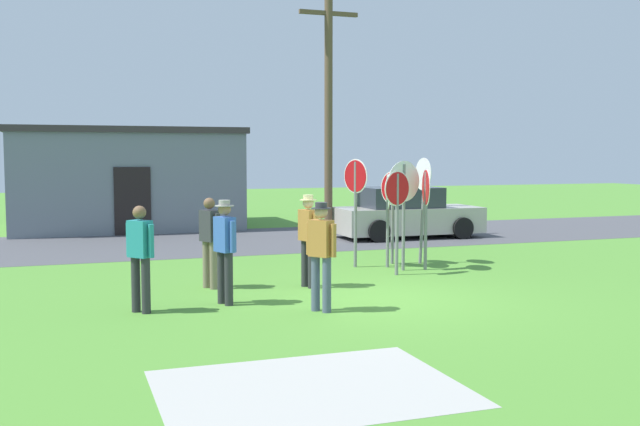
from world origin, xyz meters
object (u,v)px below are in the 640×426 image
object	(u,v)px
stop_sign_rear_left	(355,193)
person_with_sunhat	(321,250)
stop_sign_center_cluster	(426,201)
stop_sign_low_front	(404,195)
person_in_dark_shirt	(225,246)
person_near_signs	(140,253)
person_on_left	(308,235)
stop_sign_rear_right	(388,204)
stop_sign_tallest	(397,204)
parked_car_on_street	(406,215)
stop_sign_leaning_right	(423,192)
utility_pole	(328,111)
stop_sign_nearest	(392,201)
person_holding_notes	(210,238)

from	to	relation	value
stop_sign_rear_left	person_with_sunhat	xyz separation A→B (m)	(-2.24, -4.08, -0.65)
stop_sign_center_cluster	stop_sign_low_front	bearing A→B (deg)	174.28
stop_sign_rear_left	person_in_dark_shirt	bearing A→B (deg)	-139.58
stop_sign_rear_left	person_near_signs	world-z (taller)	stop_sign_rear_left
person_on_left	stop_sign_rear_right	bearing A→B (deg)	35.70
stop_sign_tallest	person_with_sunhat	world-z (taller)	stop_sign_tallest
parked_car_on_street	person_with_sunhat	xyz separation A→B (m)	(-5.88, -8.96, 0.30)
person_on_left	stop_sign_leaning_right	bearing A→B (deg)	30.30
utility_pole	stop_sign_leaning_right	xyz separation A→B (m)	(0.24, -5.61, -2.14)
stop_sign_leaning_right	person_with_sunhat	size ratio (longest dim) A/B	1.39
stop_sign_nearest	stop_sign_center_cluster	xyz separation A→B (m)	(0.31, -1.02, 0.06)
stop_sign_rear_left	person_on_left	xyz separation A→B (m)	(-1.76, -2.00, -0.65)
stop_sign_low_front	person_near_signs	distance (m)	6.28
stop_sign_low_front	person_on_left	distance (m)	2.91
stop_sign_nearest	parked_car_on_street	bearing A→B (deg)	60.52
utility_pole	stop_sign_center_cluster	size ratio (longest dim) A/B	3.30
parked_car_on_street	stop_sign_rear_left	size ratio (longest dim) A/B	1.81
parked_car_on_street	stop_sign_rear_left	distance (m)	6.16
stop_sign_rear_right	person_holding_notes	distance (m)	4.39
person_in_dark_shirt	stop_sign_center_cluster	bearing A→B (deg)	24.51
stop_sign_tallest	stop_sign_rear_left	bearing A→B (deg)	107.79
stop_sign_low_front	stop_sign_leaning_right	size ratio (longest dim) A/B	0.97
stop_sign_nearest	person_in_dark_shirt	distance (m)	5.61
stop_sign_rear_right	stop_sign_tallest	world-z (taller)	stop_sign_tallest
person_on_left	person_near_signs	size ratio (longest dim) A/B	1.03
utility_pole	stop_sign_nearest	xyz separation A→B (m)	(-0.42, -5.40, -2.34)
person_in_dark_shirt	person_holding_notes	world-z (taller)	person_in_dark_shirt
stop_sign_rear_right	person_near_signs	world-z (taller)	stop_sign_rear_right
stop_sign_tallest	person_near_signs	xyz separation A→B (m)	(-5.35, -1.95, -0.51)
stop_sign_nearest	person_with_sunhat	bearing A→B (deg)	-127.01
stop_sign_rear_left	stop_sign_tallest	distance (m)	1.34
person_on_left	person_with_sunhat	bearing A→B (deg)	-103.02
stop_sign_rear_right	person_holding_notes	xyz separation A→B (m)	(-4.19, -1.24, -0.46)
person_near_signs	stop_sign_rear_right	bearing A→B (deg)	27.88
stop_sign_rear_left	person_in_dark_shirt	xyz separation A→B (m)	(-3.56, -3.03, -0.65)
stop_sign_center_cluster	stop_sign_tallest	xyz separation A→B (m)	(-0.89, -0.46, -0.03)
stop_sign_leaning_right	utility_pole	bearing A→B (deg)	92.43
stop_sign_low_front	person_in_dark_shirt	distance (m)	4.95
stop_sign_nearest	stop_sign_rear_right	distance (m)	0.56
stop_sign_nearest	stop_sign_low_front	bearing A→B (deg)	-101.32
stop_sign_leaning_right	person_in_dark_shirt	world-z (taller)	stop_sign_leaning_right
person_with_sunhat	person_near_signs	bearing A→B (deg)	162.26
stop_sign_tallest	person_on_left	xyz separation A→B (m)	(-2.17, -0.73, -0.48)
utility_pole	stop_sign_tallest	xyz separation A→B (m)	(-1.01, -6.88, -2.31)
stop_sign_rear_left	person_in_dark_shirt	size ratio (longest dim) A/B	1.37
stop_sign_rear_left	stop_sign_rear_right	size ratio (longest dim) A/B	1.16
utility_pole	person_on_left	distance (m)	8.70
stop_sign_leaning_right	person_near_signs	size ratio (longest dim) A/B	1.43
stop_sign_rear_right	stop_sign_tallest	xyz separation A→B (m)	(-0.26, -1.02, 0.06)
parked_car_on_street	person_holding_notes	size ratio (longest dim) A/B	2.56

